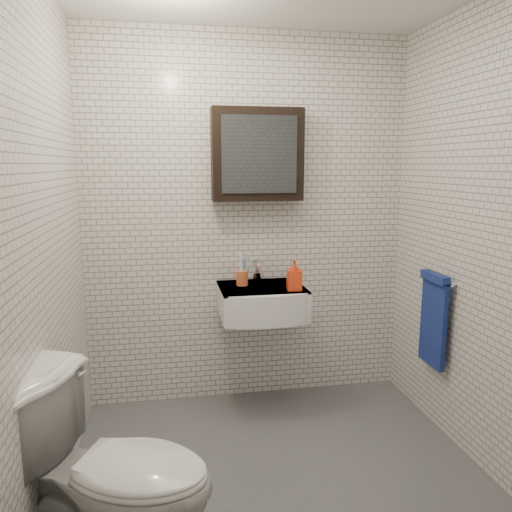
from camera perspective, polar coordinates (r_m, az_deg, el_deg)
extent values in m
cube|color=#53575C|center=(2.91, 2.73, -23.69)|extent=(2.20, 2.00, 0.01)
cube|color=silver|center=(3.41, -0.90, 3.90)|extent=(2.20, 0.02, 2.50)
cube|color=silver|center=(1.51, 11.81, -4.66)|extent=(2.20, 0.02, 2.50)
cube|color=silver|center=(2.44, -23.06, 0.45)|extent=(0.02, 2.00, 2.50)
cube|color=silver|center=(2.90, 24.66, 1.79)|extent=(0.02, 2.00, 2.50)
cube|color=white|center=(3.30, 0.64, -5.18)|extent=(0.55, 0.45, 0.20)
cylinder|color=silver|center=(3.30, 0.57, -3.61)|extent=(0.31, 0.31, 0.02)
cylinder|color=silver|center=(3.30, 0.57, -3.48)|extent=(0.04, 0.04, 0.01)
cube|color=white|center=(3.28, 0.64, -3.58)|extent=(0.55, 0.45, 0.01)
cylinder|color=silver|center=(3.43, 0.11, -2.35)|extent=(0.06, 0.06, 0.06)
cylinder|color=silver|center=(3.41, 0.11, -1.37)|extent=(0.03, 0.03, 0.08)
cylinder|color=silver|center=(3.35, 0.30, -1.07)|extent=(0.02, 0.12, 0.02)
cube|color=silver|center=(3.43, 0.02, -0.37)|extent=(0.02, 0.09, 0.01)
cube|color=black|center=(3.33, 0.15, 11.50)|extent=(0.60, 0.14, 0.60)
cube|color=#3F444C|center=(3.26, 0.40, 11.52)|extent=(0.49, 0.01, 0.49)
cylinder|color=silver|center=(3.22, 20.13, -2.56)|extent=(0.02, 0.30, 0.02)
cylinder|color=silver|center=(3.34, 19.31, -2.06)|extent=(0.04, 0.02, 0.02)
cylinder|color=silver|center=(3.12, 21.64, -3.05)|extent=(0.04, 0.02, 0.02)
cube|color=navy|center=(3.28, 19.61, -7.18)|extent=(0.03, 0.26, 0.54)
cube|color=navy|center=(3.20, 19.76, -2.32)|extent=(0.05, 0.26, 0.05)
cylinder|color=#C95A32|center=(3.30, -1.60, -2.54)|extent=(0.09, 0.09, 0.10)
cylinder|color=white|center=(3.27, -1.83, -1.51)|extent=(0.02, 0.03, 0.18)
cylinder|color=#3E7FC9|center=(3.28, -1.38, -1.65)|extent=(0.01, 0.02, 0.17)
cylinder|color=white|center=(3.29, -1.72, -1.34)|extent=(0.02, 0.04, 0.19)
cylinder|color=#3E7FC9|center=(3.30, -1.33, -1.50)|extent=(0.02, 0.04, 0.17)
imported|color=orange|center=(3.17, 4.41, -2.16)|extent=(0.10, 0.10, 0.20)
imported|color=white|center=(2.24, -16.15, -22.94)|extent=(0.94, 0.76, 0.84)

